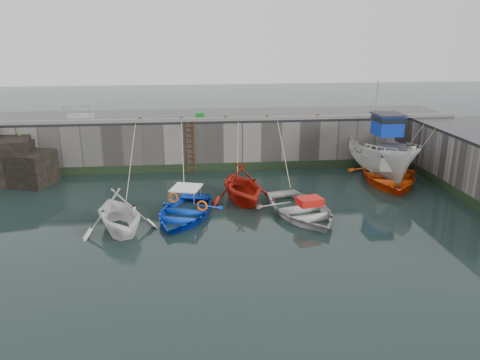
{
  "coord_description": "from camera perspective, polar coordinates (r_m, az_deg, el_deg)",
  "views": [
    {
      "loc": [
        -1.86,
        -18.34,
        8.46
      ],
      "look_at": [
        0.47,
        4.2,
        1.2
      ],
      "focal_mm": 35.0,
      "sensor_mm": 36.0,
      "label": 1
    }
  ],
  "objects": [
    {
      "name": "bollard_a",
      "position": [
        29.22,
        -12.08,
        7.2
      ],
      "size": [
        0.18,
        0.18,
        0.28
      ],
      "primitive_type": "cylinder",
      "color": "#3F1E0F",
      "rests_on": "road_back"
    },
    {
      "name": "boat_near_white",
      "position": [
        21.55,
        -14.44,
        -5.95
      ],
      "size": [
        4.86,
        5.18,
        2.2
      ],
      "primitive_type": "imported",
      "rotation": [
        0.0,
        0.0,
        0.37
      ],
      "color": "white",
      "rests_on": "ground"
    },
    {
      "name": "algae_back",
      "position": [
        29.52,
        -2.06,
        1.61
      ],
      "size": [
        30.0,
        0.08,
        0.5
      ],
      "primitive_type": "cube",
      "color": "black",
      "rests_on": "ground"
    },
    {
      "name": "boat_far_white",
      "position": [
        29.79,
        16.73,
        2.95
      ],
      "size": [
        3.14,
        7.7,
        5.93
      ],
      "rotation": [
        0.0,
        0.0,
        0.04
      ],
      "color": "silver",
      "rests_on": "ground"
    },
    {
      "name": "quay_back",
      "position": [
        31.66,
        -2.4,
        5.05
      ],
      "size": [
        30.0,
        5.0,
        3.0
      ],
      "primitive_type": "cube",
      "color": "slate",
      "rests_on": "ground"
    },
    {
      "name": "bollard_e",
      "position": [
        30.09,
        9.41,
        7.65
      ],
      "size": [
        0.18,
        0.18,
        0.28
      ],
      "primitive_type": "cylinder",
      "color": "#3F1E0F",
      "rests_on": "road_back"
    },
    {
      "name": "boat_near_blacktrim",
      "position": [
        24.42,
        0.25,
        -2.5
      ],
      "size": [
        4.5,
        4.95,
        2.25
      ],
      "primitive_type": "imported",
      "rotation": [
        0.0,
        0.0,
        0.21
      ],
      "color": "#B31E0F",
      "rests_on": "ground"
    },
    {
      "name": "rock_outcrop",
      "position": [
        30.46,
        -27.01,
        2.12
      ],
      "size": [
        5.85,
        4.24,
        3.41
      ],
      "color": "black",
      "rests_on": "ground"
    },
    {
      "name": "road_back",
      "position": [
        31.36,
        -2.44,
        7.87
      ],
      "size": [
        30.0,
        5.0,
        0.16
      ],
      "primitive_type": "cube",
      "color": "black",
      "rests_on": "quay_back"
    },
    {
      "name": "boat_near_navy_rope",
      "position": [
        27.49,
        5.02,
        -0.23
      ],
      "size": [
        0.04,
        5.94,
        3.1
      ],
      "primitive_type": null,
      "color": "tan",
      "rests_on": "ground"
    },
    {
      "name": "bollard_b",
      "position": [
        29.05,
        -7.13,
        7.4
      ],
      "size": [
        0.18,
        0.18,
        0.28
      ],
      "primitive_type": "cylinder",
      "color": "#3F1E0F",
      "rests_on": "road_back"
    },
    {
      "name": "boat_near_navy",
      "position": [
        22.74,
        7.44,
        -4.23
      ],
      "size": [
        4.91,
        6.03,
        1.1
      ],
      "primitive_type": "imported",
      "rotation": [
        0.0,
        0.0,
        0.24
      ],
      "color": "silver",
      "rests_on": "ground"
    },
    {
      "name": "boat_near_blue_rope",
      "position": [
        27.18,
        -6.72,
        -0.5
      ],
      "size": [
        0.04,
        5.66,
        3.1
      ],
      "primitive_type": null,
      "color": "tan",
      "rests_on": "ground"
    },
    {
      "name": "boat_near_blue",
      "position": [
        22.47,
        -6.84,
        -4.48
      ],
      "size": [
        4.77,
        5.71,
        1.02
      ],
      "primitive_type": "imported",
      "rotation": [
        0.0,
        0.0,
        -0.29
      ],
      "color": "blue",
      "rests_on": "ground"
    },
    {
      "name": "bollard_c",
      "position": [
        29.12,
        -1.77,
        7.55
      ],
      "size": [
        0.18,
        0.18,
        0.28
      ],
      "primitive_type": "cylinder",
      "color": "#3F1E0F",
      "rests_on": "road_back"
    },
    {
      "name": "ground",
      "position": [
        20.28,
        -0.11,
        -6.89
      ],
      "size": [
        120.0,
        120.0,
        0.0
      ],
      "primitive_type": "plane",
      "color": "black",
      "rests_on": "ground"
    },
    {
      "name": "bollard_d",
      "position": [
        29.42,
        3.33,
        7.63
      ],
      "size": [
        0.18,
        0.18,
        0.28
      ],
      "primitive_type": "cylinder",
      "color": "#3F1E0F",
      "rests_on": "road_back"
    },
    {
      "name": "boat_near_blacktrim_rope",
      "position": [
        28.22,
        -0.62,
        0.32
      ],
      "size": [
        0.04,
        4.01,
        3.1
      ],
      "primitive_type": null,
      "color": "tan",
      "rests_on": "ground"
    },
    {
      "name": "algae_right",
      "position": [
        26.31,
        26.19,
        -2.31
      ],
      "size": [
        0.08,
        15.0,
        0.5
      ],
      "primitive_type": "cube",
      "color": "black",
      "rests_on": "ground"
    },
    {
      "name": "boat_far_orange",
      "position": [
        28.76,
        17.61,
        0.66
      ],
      "size": [
        5.7,
        7.07,
        4.3
      ],
      "rotation": [
        0.0,
        0.0,
        -0.22
      ],
      "color": "#FF4D0D",
      "rests_on": "ground"
    },
    {
      "name": "railing",
      "position": [
        30.8,
        -18.9,
        7.29
      ],
      "size": [
        1.6,
        1.05,
        1.0
      ],
      "color": "#A5A8AD",
      "rests_on": "road_back"
    },
    {
      "name": "kerb_back",
      "position": [
        29.01,
        -2.15,
        7.43
      ],
      "size": [
        30.0,
        0.3,
        0.2
      ],
      "primitive_type": "cube",
      "color": "slate",
      "rests_on": "road_back"
    },
    {
      "name": "fish_crate",
      "position": [
        30.28,
        -4.86,
        7.94
      ],
      "size": [
        0.63,
        0.55,
        0.33
      ],
      "primitive_type": "cube",
      "rotation": [
        0.0,
        0.0,
        -0.25
      ],
      "color": "#198B30",
      "rests_on": "road_back"
    },
    {
      "name": "ladder",
      "position": [
        29.07,
        -6.03,
        4.0
      ],
      "size": [
        0.51,
        0.08,
        3.2
      ],
      "color": "#3F1E0F",
      "rests_on": "ground"
    },
    {
      "name": "boat_near_white_rope",
      "position": [
        26.78,
        -12.78,
        -1.11
      ],
      "size": [
        0.04,
        6.82,
        3.1
      ],
      "primitive_type": null,
      "color": "tan",
      "rests_on": "ground"
    }
  ]
}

